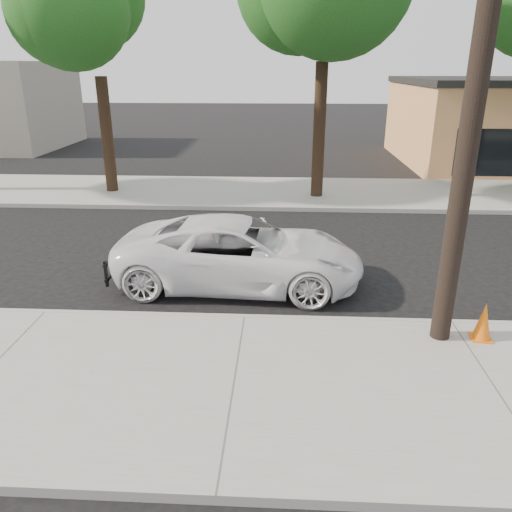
# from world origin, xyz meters

# --- Properties ---
(ground) EXTENTS (120.00, 120.00, 0.00)m
(ground) POSITION_xyz_m (0.00, 0.00, 0.00)
(ground) COLOR black
(ground) RESTS_ON ground
(near_sidewalk) EXTENTS (90.00, 4.40, 0.15)m
(near_sidewalk) POSITION_xyz_m (0.00, -4.30, 0.07)
(near_sidewalk) COLOR gray
(near_sidewalk) RESTS_ON ground
(far_sidewalk) EXTENTS (90.00, 5.00, 0.15)m
(far_sidewalk) POSITION_xyz_m (0.00, 8.50, 0.07)
(far_sidewalk) COLOR gray
(far_sidewalk) RESTS_ON ground
(curb_near) EXTENTS (90.00, 0.12, 0.16)m
(curb_near) POSITION_xyz_m (0.00, -2.10, 0.07)
(curb_near) COLOR #9E9B93
(curb_near) RESTS_ON ground
(utility_pole) EXTENTS (1.40, 0.34, 9.00)m
(utility_pole) POSITION_xyz_m (3.60, -2.70, 4.70)
(utility_pole) COLOR black
(utility_pole) RESTS_ON near_sidewalk
(tree_b) EXTENTS (4.34, 4.20, 8.45)m
(tree_b) POSITION_xyz_m (-5.81, 8.06, 6.15)
(tree_b) COLOR black
(tree_b) RESTS_ON far_sidewalk
(police_cruiser) EXTENTS (5.67, 2.82, 1.54)m
(police_cruiser) POSITION_xyz_m (-0.23, -0.22, 0.77)
(police_cruiser) COLOR white
(police_cruiser) RESTS_ON ground
(traffic_cone) EXTENTS (0.41, 0.41, 0.70)m
(traffic_cone) POSITION_xyz_m (4.32, -2.74, 0.49)
(traffic_cone) COLOR orange
(traffic_cone) RESTS_ON near_sidewalk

